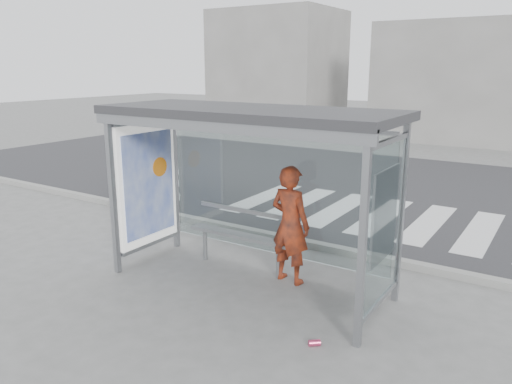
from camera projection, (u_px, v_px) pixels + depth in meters
ground at (248, 285)px, 7.44m from camera, size 80.00×80.00×0.00m
road at (394, 190)px, 13.15m from camera, size 30.00×10.00×0.01m
curb at (307, 243)px, 9.01m from camera, size 30.00×0.18×0.12m
crosswalk at (381, 216)px, 10.85m from camera, size 6.55×3.00×0.00m
bus_shelter at (228, 151)px, 7.19m from camera, size 4.25×1.65×2.62m
building_left at (278, 69)px, 26.62m from camera, size 6.00×5.00×6.00m
building_center at (478, 82)px, 21.51m from camera, size 8.00×5.00×5.00m
person at (290, 225)px, 7.37m from camera, size 0.70×0.50×1.79m
bench at (241, 235)px, 7.94m from camera, size 1.83×0.32×0.94m
soda_can at (314, 343)px, 5.81m from camera, size 0.15×0.15×0.08m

